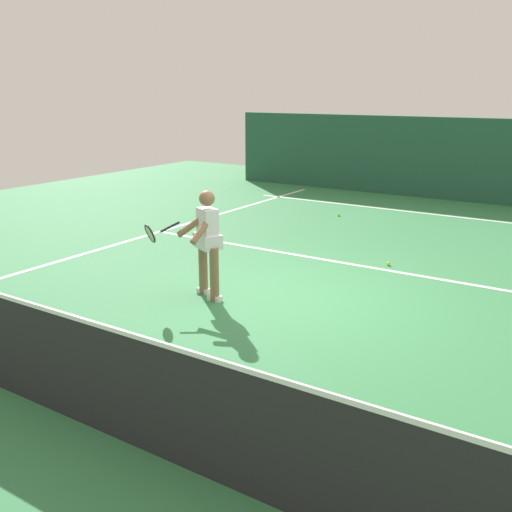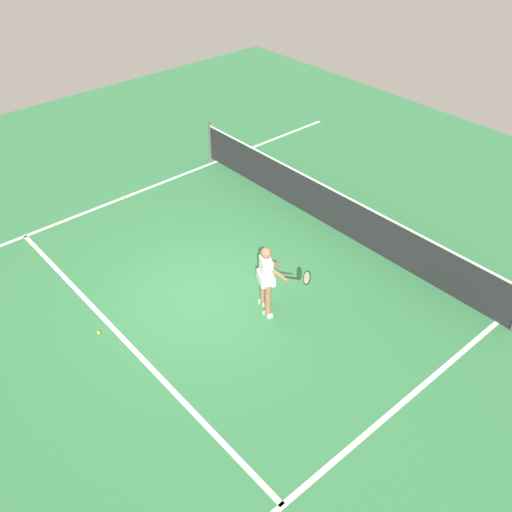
# 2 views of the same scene
# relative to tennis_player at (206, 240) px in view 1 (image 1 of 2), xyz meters

# --- Properties ---
(ground_plane) EXTENTS (24.11, 24.11, 0.00)m
(ground_plane) POSITION_rel_tennis_player_xyz_m (-1.25, -0.74, -0.85)
(ground_plane) COLOR #38844C
(court_back_wall) EXTENTS (14.04, 0.24, 2.17)m
(court_back_wall) POSITION_rel_tennis_player_xyz_m (-1.25, -9.71, 0.24)
(court_back_wall) COLOR #23513D
(court_back_wall) RESTS_ON ground
(baseline_marking) EXTENTS (10.04, 0.10, 0.01)m
(baseline_marking) POSITION_rel_tennis_player_xyz_m (-1.25, -7.51, -0.84)
(baseline_marking) COLOR white
(baseline_marking) RESTS_ON ground
(service_line_marking) EXTENTS (9.04, 0.10, 0.01)m
(service_line_marking) POSITION_rel_tennis_player_xyz_m (-1.25, -2.64, -0.84)
(service_line_marking) COLOR white
(service_line_marking) RESTS_ON ground
(sideline_right_marking) EXTENTS (0.10, 16.55, 0.01)m
(sideline_right_marking) POSITION_rel_tennis_player_xyz_m (3.27, -0.74, -0.84)
(sideline_right_marking) COLOR white
(sideline_right_marking) RESTS_ON ground
(court_net) EXTENTS (9.72, 0.08, 1.12)m
(court_net) POSITION_rel_tennis_player_xyz_m (-1.25, 3.21, -0.32)
(court_net) COLOR #4C4C51
(court_net) RESTS_ON ground
(tennis_player) EXTENTS (1.04, 0.82, 1.55)m
(tennis_player) POSITION_rel_tennis_player_xyz_m (0.00, 0.00, 0.00)
(tennis_player) COLOR #8C6647
(tennis_player) RESTS_ON ground
(tennis_ball_mid) EXTENTS (0.07, 0.07, 0.07)m
(tennis_ball_mid) POSITION_rel_tennis_player_xyz_m (-1.63, -2.92, -0.81)
(tennis_ball_mid) COLOR #D1E533
(tennis_ball_mid) RESTS_ON ground
(tennis_ball_far) EXTENTS (0.07, 0.07, 0.07)m
(tennis_ball_far) POSITION_rel_tennis_player_xyz_m (0.79, -6.11, -0.81)
(tennis_ball_far) COLOR #D1E533
(tennis_ball_far) RESTS_ON ground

